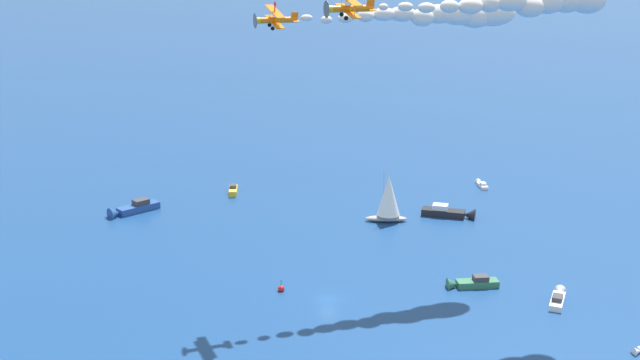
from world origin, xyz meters
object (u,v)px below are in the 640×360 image
motorboat_offshore (451,213)px  motorboat_near_centre (481,184)px  sailboat_inshore (388,198)px  wingwalker_wingman (275,5)px  motorboat_mid_cluster (132,209)px  motorboat_trailing (470,283)px  biplane_lead (348,8)px  marker_buoy (281,289)px  motorboat_far_stbd (558,298)px  motorboat_outer_ring_c (233,191)px  biplane_wingman (275,19)px

motorboat_offshore → motorboat_near_centre: bearing=-90.9°
sailboat_inshore → wingwalker_wingman: wingwalker_wingman is taller
motorboat_mid_cluster → motorboat_trailing: bearing=176.1°
biplane_lead → wingwalker_wingman: (15.46, -7.94, -0.70)m
marker_buoy → motorboat_mid_cluster: bearing=-23.2°
motorboat_far_stbd → sailboat_inshore: 44.40m
motorboat_near_centre → marker_buoy: bearing=78.0°
motorboat_near_centre → motorboat_trailing: 56.90m
motorboat_offshore → motorboat_outer_ring_c: motorboat_offshore is taller
motorboat_far_stbd → biplane_lead: size_ratio=1.15×
motorboat_trailing → wingwalker_wingman: bearing=23.9°
motorboat_mid_cluster → motorboat_far_stbd: bearing=177.1°
motorboat_near_centre → motorboat_trailing: motorboat_trailing is taller
sailboat_inshore → motorboat_outer_ring_c: bearing=-3.1°
motorboat_near_centre → motorboat_far_stbd: (-26.53, 54.91, 0.13)m
wingwalker_wingman → biplane_wingman: bearing=-47.5°
sailboat_inshore → motorboat_mid_cluster: size_ratio=0.97×
motorboat_outer_ring_c → biplane_wingman: (-32.88, 38.29, 42.91)m
motorboat_near_centre → motorboat_outer_ring_c: size_ratio=0.81×
motorboat_mid_cluster → biplane_lead: biplane_lead is taller
marker_buoy → motorboat_offshore: bearing=-107.2°
motorboat_trailing → biplane_wingman: bearing=23.2°
motorboat_far_stbd → biplane_lead: (27.50, 21.38, 45.70)m
sailboat_inshore → motorboat_outer_ring_c: size_ratio=1.55×
motorboat_near_centre → wingwalker_wingman: 83.53m
sailboat_inshore → motorboat_near_centre: bearing=-109.3°
motorboat_trailing → motorboat_mid_cluster: bearing=-3.9°
motorboat_offshore → wingwalker_wingman: 65.27m
marker_buoy → biplane_wingman: (1.77, -2.49, 43.08)m
sailboat_inshore → biplane_lead: size_ratio=1.67×
biplane_lead → biplane_wingman: biplane_lead is taller
wingwalker_wingman → motorboat_near_centre: bearing=-103.5°
motorboat_mid_cluster → biplane_lead: 80.06m
motorboat_offshore → sailboat_inshore: bearing=37.4°
motorboat_near_centre → sailboat_inshore: sailboat_inshore is taller
motorboat_far_stbd → motorboat_mid_cluster: bearing=-2.9°
motorboat_near_centre → wingwalker_wingman: size_ratio=3.73×
motorboat_mid_cluster → motorboat_outer_ring_c: motorboat_mid_cluster is taller
motorboat_far_stbd → marker_buoy: 44.32m
motorboat_outer_ring_c → motorboat_near_centre: bearing=-149.0°
motorboat_far_stbd → motorboat_trailing: (14.02, 0.60, 0.08)m
motorboat_outer_ring_c → marker_buoy: 53.51m
marker_buoy → motorboat_trailing: bearing=-151.3°
motorboat_mid_cluster → biplane_lead: bearing=157.0°
biplane_wingman → wingwalker_wingman: (-0.28, 0.31, 2.11)m
motorboat_near_centre → biplane_wingman: (16.71, 68.03, 43.02)m
marker_buoy → sailboat_inshore: bearing=-95.6°
motorboat_near_centre → motorboat_offshore: bearing=89.1°
motorboat_far_stbd → motorboat_outer_ring_c: size_ratio=1.07×
motorboat_offshore → motorboat_mid_cluster: (61.26, 26.89, 0.01)m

